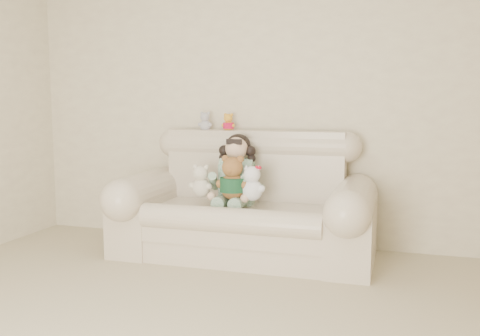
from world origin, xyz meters
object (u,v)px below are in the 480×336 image
Objects in this scene: brown_teddy at (233,173)px; cream_teddy at (201,178)px; sofa at (244,195)px; seated_child at (237,169)px; white_cat at (252,179)px.

brown_teddy is 1.31× the size of cream_teddy.
sofa is 3.50× the size of seated_child.
seated_child is 1.44× the size of brown_teddy.
seated_child is at bearing 136.05° from sofa.
seated_child is at bearing 130.71° from white_cat.
brown_teddy is 1.25× the size of white_cat.
sofa reaches higher than seated_child.
seated_child reaches higher than white_cat.
cream_teddy is (-0.25, -0.19, -0.06)m from seated_child.
brown_teddy reaches higher than white_cat.
brown_teddy is (0.03, -0.21, -0.01)m from seated_child.
white_cat is (0.16, -0.00, -0.04)m from brown_teddy.
brown_teddy reaches higher than cream_teddy.
sofa is 6.64× the size of cream_teddy.
white_cat is 0.44m from cream_teddy.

